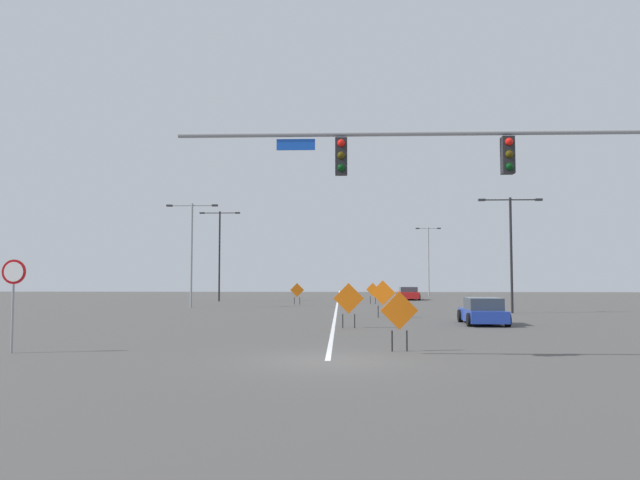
# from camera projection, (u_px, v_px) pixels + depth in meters

# --- Properties ---
(ground) EXTENTS (144.86, 144.86, 0.00)m
(ground) POSITION_uv_depth(u_px,v_px,m) (328.00, 361.00, 16.57)
(ground) COLOR #4C4947
(road_centre_stripe) EXTENTS (0.16, 80.48, 0.01)m
(road_centre_stripe) POSITION_uv_depth(u_px,v_px,m) (338.00, 301.00, 56.71)
(road_centre_stripe) COLOR white
(road_centre_stripe) RESTS_ON ground
(traffic_signal_assembly) EXTENTS (14.13, 0.44, 6.94)m
(traffic_signal_assembly) POSITION_uv_depth(u_px,v_px,m) (504.00, 174.00, 16.69)
(traffic_signal_assembly) COLOR gray
(traffic_signal_assembly) RESTS_ON ground
(stop_sign) EXTENTS (0.76, 0.07, 2.87)m
(stop_sign) POSITION_uv_depth(u_px,v_px,m) (13.00, 287.00, 18.37)
(stop_sign) COLOR gray
(stop_sign) RESTS_ON ground
(street_lamp_near_right) EXTENTS (3.83, 0.24, 8.47)m
(street_lamp_near_right) POSITION_uv_depth(u_px,v_px,m) (220.00, 248.00, 56.10)
(street_lamp_near_right) COLOR black
(street_lamp_near_right) RESTS_ON ground
(street_lamp_near_left) EXTENTS (3.05, 0.24, 8.33)m
(street_lamp_near_left) POSITION_uv_depth(u_px,v_px,m) (428.00, 255.00, 72.57)
(street_lamp_near_left) COLOR gray
(street_lamp_near_left) RESTS_ON ground
(street_lamp_far_left) EXTENTS (3.93, 0.24, 7.88)m
(street_lamp_far_left) POSITION_uv_depth(u_px,v_px,m) (192.00, 245.00, 45.17)
(street_lamp_far_left) COLOR gray
(street_lamp_far_left) RESTS_ON ground
(street_lamp_mid_left) EXTENTS (4.08, 0.24, 7.41)m
(street_lamp_mid_left) POSITION_uv_depth(u_px,v_px,m) (511.00, 243.00, 38.19)
(street_lamp_mid_left) COLOR black
(street_lamp_mid_left) RESTS_ON ground
(construction_sign_left_lane) EXTENTS (1.14, 0.16, 1.79)m
(construction_sign_left_lane) POSITION_uv_depth(u_px,v_px,m) (373.00, 291.00, 51.02)
(construction_sign_left_lane) COLOR orange
(construction_sign_left_lane) RESTS_ON ground
(construction_sign_median_far) EXTENTS (1.20, 0.16, 1.88)m
(construction_sign_median_far) POSITION_uv_depth(u_px,v_px,m) (399.00, 314.00, 18.73)
(construction_sign_median_far) COLOR orange
(construction_sign_median_far) RESTS_ON ground
(construction_sign_right_lane) EXTENTS (1.15, 0.23, 1.78)m
(construction_sign_right_lane) POSITION_uv_depth(u_px,v_px,m) (297.00, 291.00, 49.66)
(construction_sign_right_lane) COLOR orange
(construction_sign_right_lane) RESTS_ON ground
(construction_sign_left_shoulder) EXTENTS (1.40, 0.23, 2.11)m
(construction_sign_left_shoulder) POSITION_uv_depth(u_px,v_px,m) (383.00, 294.00, 33.94)
(construction_sign_left_shoulder) COLOR orange
(construction_sign_left_shoulder) RESTS_ON ground
(construction_sign_right_shoulder) EXTENTS (1.40, 0.09, 2.04)m
(construction_sign_right_shoulder) POSITION_uv_depth(u_px,v_px,m) (349.00, 300.00, 27.14)
(construction_sign_right_shoulder) COLOR orange
(construction_sign_right_shoulder) RESTS_ON ground
(car_blue_near) EXTENTS (2.11, 3.97, 1.31)m
(car_blue_near) POSITION_uv_depth(u_px,v_px,m) (483.00, 312.00, 29.11)
(car_blue_near) COLOR #1E389E
(car_blue_near) RESTS_ON ground
(car_red_passing) EXTENTS (2.12, 4.47, 1.29)m
(car_red_passing) POSITION_uv_depth(u_px,v_px,m) (408.00, 294.00, 59.42)
(car_red_passing) COLOR red
(car_red_passing) RESTS_ON ground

